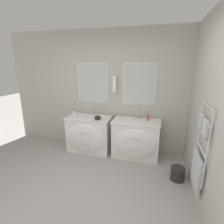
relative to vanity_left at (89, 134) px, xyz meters
The scene contains 11 objects.
ground_plane 1.91m from the vanity_left, 77.20° to the right, with size 16.00×16.00×0.00m, color #9E9993.
wall_back 1.05m from the vanity_left, 38.59° to the left, with size 4.81×0.17×2.60m.
wall_right 2.40m from the vanity_left, 22.99° to the right, with size 0.13×4.19×2.60m.
vanity_left is the anchor object (origin of this frame).
vanity_right 1.02m from the vanity_left, ahead, with size 0.96×0.57×0.79m.
faucet_left 0.52m from the vanity_left, 90.00° to the left, with size 0.17×0.13×0.21m.
faucet_right 1.15m from the vanity_left, ahead, with size 0.17×0.13×0.21m.
toiletry_bottle 0.56m from the vanity_left, behind, with size 0.05×0.05×0.17m.
amenity_bowl 0.51m from the vanity_left, 22.56° to the right, with size 0.14×0.14×0.08m.
flower_vase 1.34m from the vanity_left, ahead, with size 0.05×0.05×0.25m.
waste_bin 1.93m from the vanity_left, 17.35° to the right, with size 0.24×0.24×0.23m.
Camera 1 is at (1.00, -1.50, 1.91)m, focal length 28.00 mm.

